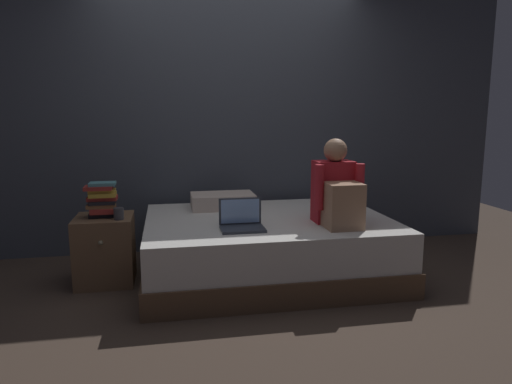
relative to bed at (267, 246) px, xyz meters
name	(u,v)px	position (x,y,z in m)	size (l,w,h in m)	color
ground_plane	(250,289)	(-0.20, -0.30, -0.24)	(8.00, 8.00, 0.00)	#47382D
wall_back	(228,111)	(-0.20, 0.90, 1.11)	(5.60, 0.10, 2.70)	#424751
bed	(267,246)	(0.00, 0.00, 0.00)	(2.00, 1.50, 0.49)	brown
nightstand	(105,249)	(-1.30, 0.08, 0.02)	(0.44, 0.46, 0.53)	brown
person_sitting	(337,192)	(0.47, -0.32, 0.50)	(0.39, 0.44, 0.66)	#B21E28
laptop	(242,221)	(-0.27, -0.33, 0.30)	(0.32, 0.23, 0.22)	#333842
pillow	(223,201)	(-0.31, 0.45, 0.31)	(0.56, 0.36, 0.13)	beige
book_stack	(102,200)	(-1.30, 0.07, 0.43)	(0.24, 0.17, 0.27)	black
mug	(119,214)	(-1.17, -0.04, 0.34)	(0.08, 0.08, 0.09)	#3D3D42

